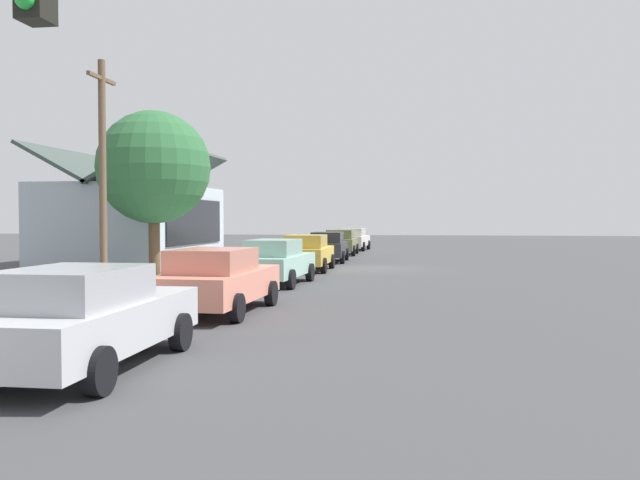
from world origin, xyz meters
name	(u,v)px	position (x,y,z in m)	size (l,w,h in m)	color
ground_plane	(373,268)	(0.00, 0.00, 0.00)	(120.00, 120.00, 0.00)	#424244
sidewalk_curb	(255,265)	(0.00, 5.60, 0.08)	(60.00, 4.20, 0.16)	#B2AFA8
car_silver	(85,317)	(-21.05, 2.88, 0.82)	(4.84, 2.08, 1.59)	silver
car_coral	(218,280)	(-14.91, 2.72, 0.82)	(4.81, 2.18, 1.59)	#EA8C75
car_seafoam	(276,262)	(-8.04, 2.78, 0.81)	(4.72, 2.11, 1.59)	#9ED1BC
car_mustard	(307,252)	(-1.81, 2.77, 0.82)	(4.58, 2.08, 1.59)	gold
car_charcoal	(328,247)	(4.16, 2.68, 0.81)	(4.60, 2.07, 1.59)	#2D3035
car_olive	(341,242)	(10.93, 2.82, 0.81)	(4.60, 2.09, 1.59)	olive
car_ivory	(353,239)	(17.04, 2.65, 0.82)	(4.85, 2.20, 1.59)	silver
storefront_building	(135,223)	(0.84, 11.98, 2.09)	(10.17, 6.60, 5.71)	#ADBCC6
shade_tree	(154,168)	(-5.64, 8.23, 4.30)	(4.44, 4.44, 6.54)	brown
utility_pole_wooden	(103,169)	(-9.94, 8.20, 3.93)	(1.80, 0.24, 7.50)	brown
fire_hydrant_red	(137,298)	(-16.27, 4.20, 0.50)	(0.22, 0.22, 0.71)	red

